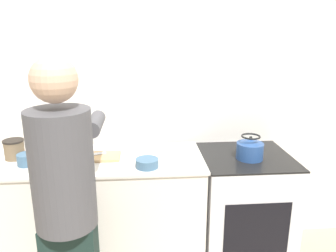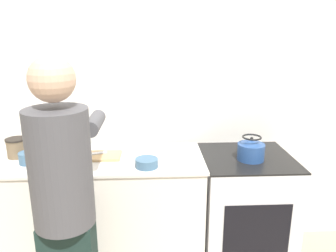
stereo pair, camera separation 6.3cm
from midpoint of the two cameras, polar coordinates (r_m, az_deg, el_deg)
The scene contains 10 objects.
wall_back at distance 2.60m, azimuth -3.86°, elevation 5.92°, with size 8.00×0.05×2.60m.
counter at distance 2.54m, azimuth -11.43°, elevation -15.07°, with size 1.53×0.60×0.91m.
oven at distance 2.64m, azimuth 13.71°, elevation -14.21°, with size 0.64×0.63×0.89m.
person at distance 1.87m, azimuth -16.71°, elevation -11.78°, with size 0.37×0.60×1.65m.
cutting_board at distance 2.35m, azimuth -12.27°, elevation -5.14°, with size 0.39×0.19×0.02m.
knife at distance 2.36m, azimuth -12.42°, elevation -4.77°, with size 0.20×0.09×0.01m.
kettle at distance 2.37m, azimuth 14.98°, elevation -4.03°, with size 0.19×0.19×0.17m.
bowl_prep at distance 2.37m, azimuth -22.38°, elevation -5.13°, with size 0.13×0.13×0.08m.
bowl_mixing at distance 2.14m, azimuth -2.89°, elevation -6.42°, with size 0.15×0.15×0.06m.
canister_jar at distance 2.51m, azimuth -24.22°, elevation -3.46°, with size 0.14×0.14×0.14m.
Camera 2 is at (0.08, -1.86, 1.76)m, focal length 35.00 mm.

